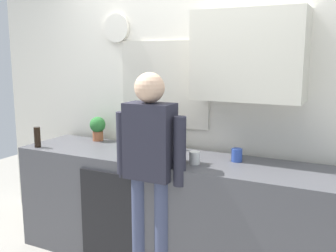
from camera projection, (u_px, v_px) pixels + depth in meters
kitchen_counter at (168, 210)px, 3.23m from camera, size 2.66×0.64×0.91m
dishwasher_panel at (111, 223)px, 3.10m from camera, size 0.56×0.02×0.82m
back_wall_assembly at (197, 97)px, 3.39m from camera, size 4.26×0.42×2.60m
coffee_maker at (170, 143)px, 2.98m from camera, size 0.20×0.20×0.33m
bottle_dark_sauce at (37, 137)px, 3.46m from camera, size 0.06×0.06×0.18m
bottle_green_wine at (131, 129)px, 3.50m from camera, size 0.07×0.07×0.30m
bottle_amber_beer at (167, 136)px, 3.39m from camera, size 0.06×0.06×0.23m
cup_white_mug at (195, 158)px, 2.93m from camera, size 0.08×0.08×0.09m
cup_blue_mug at (237, 155)px, 3.00m from camera, size 0.08×0.08×0.10m
mixing_bowl at (141, 148)px, 3.28m from camera, size 0.22×0.22×0.08m
potted_plant at (98, 127)px, 3.72m from camera, size 0.15×0.15×0.23m
dish_soap at (120, 139)px, 3.42m from camera, size 0.06×0.06×0.18m
person_at_sink at (150, 161)px, 2.88m from camera, size 0.57×0.22×1.60m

